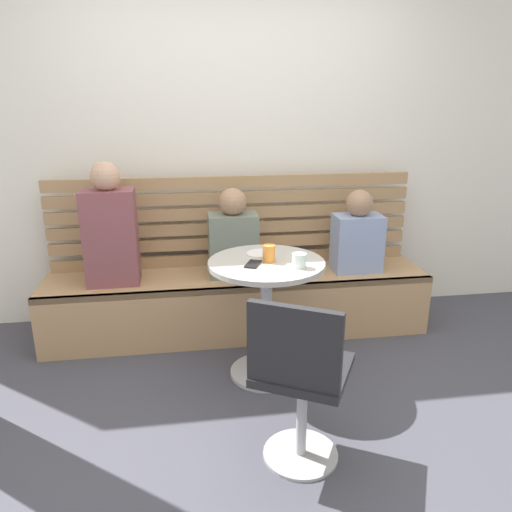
# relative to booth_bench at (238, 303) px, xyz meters

# --- Properties ---
(ground) EXTENTS (8.00, 8.00, 0.00)m
(ground) POSITION_rel_booth_bench_xyz_m (0.00, -1.20, -0.22)
(ground) COLOR #42424C
(back_wall) EXTENTS (5.20, 0.10, 2.90)m
(back_wall) POSITION_rel_booth_bench_xyz_m (0.00, 0.44, 1.23)
(back_wall) COLOR white
(back_wall) RESTS_ON ground
(booth_bench) EXTENTS (2.70, 0.52, 0.44)m
(booth_bench) POSITION_rel_booth_bench_xyz_m (0.00, 0.00, 0.00)
(booth_bench) COLOR tan
(booth_bench) RESTS_ON ground
(booth_backrest) EXTENTS (2.65, 0.04, 0.67)m
(booth_backrest) POSITION_rel_booth_bench_xyz_m (0.00, 0.24, 0.56)
(booth_backrest) COLOR #A68157
(booth_backrest) RESTS_ON booth_bench
(cafe_table) EXTENTS (0.68, 0.68, 0.74)m
(cafe_table) POSITION_rel_booth_bench_xyz_m (0.10, -0.61, 0.30)
(cafe_table) COLOR #ADADB2
(cafe_table) RESTS_ON ground
(white_chair) EXTENTS (0.54, 0.54, 0.85)m
(white_chair) POSITION_rel_booth_bench_xyz_m (0.11, -1.42, 0.24)
(white_chair) COLOR #ADADB2
(white_chair) RESTS_ON ground
(person_adult) EXTENTS (0.34, 0.22, 0.82)m
(person_adult) POSITION_rel_booth_bench_xyz_m (-0.84, -0.03, 0.59)
(person_adult) COLOR brown
(person_adult) RESTS_ON booth_bench
(person_child_left) EXTENTS (0.34, 0.22, 0.59)m
(person_child_left) POSITION_rel_booth_bench_xyz_m (0.86, -0.02, 0.48)
(person_child_left) COLOR #8C9EC6
(person_child_left) RESTS_ON booth_bench
(person_child_middle) EXTENTS (0.34, 0.22, 0.62)m
(person_child_middle) POSITION_rel_booth_bench_xyz_m (-0.03, 0.01, 0.49)
(person_child_middle) COLOR slate
(person_child_middle) RESTS_ON booth_bench
(cup_tumbler_orange) EXTENTS (0.07, 0.07, 0.10)m
(cup_tumbler_orange) POSITION_rel_booth_bench_xyz_m (0.11, -0.62, 0.57)
(cup_tumbler_orange) COLOR orange
(cup_tumbler_orange) RESTS_ON cafe_table
(cup_glass_short) EXTENTS (0.08, 0.08, 0.08)m
(cup_glass_short) POSITION_rel_booth_bench_xyz_m (0.26, -0.75, 0.56)
(cup_glass_short) COLOR silver
(cup_glass_short) RESTS_ON cafe_table
(plate_small) EXTENTS (0.17, 0.17, 0.01)m
(plate_small) POSITION_rel_booth_bench_xyz_m (0.09, -0.48, 0.52)
(plate_small) COLOR white
(plate_small) RESTS_ON cafe_table
(phone_on_table) EXTENTS (0.12, 0.16, 0.01)m
(phone_on_table) POSITION_rel_booth_bench_xyz_m (0.01, -0.66, 0.52)
(phone_on_table) COLOR black
(phone_on_table) RESTS_ON cafe_table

